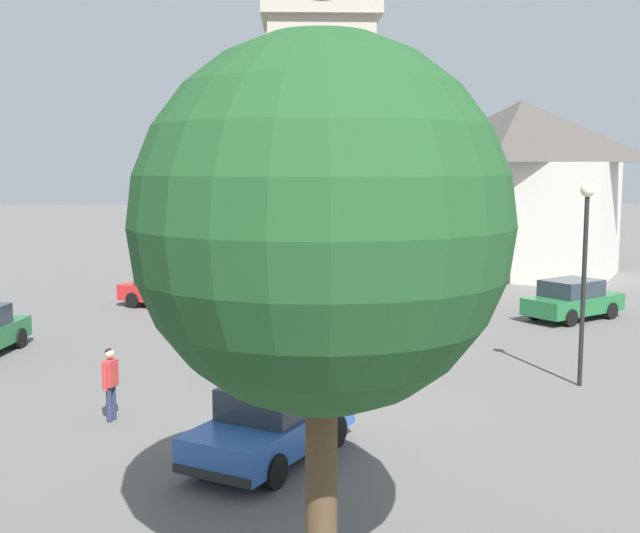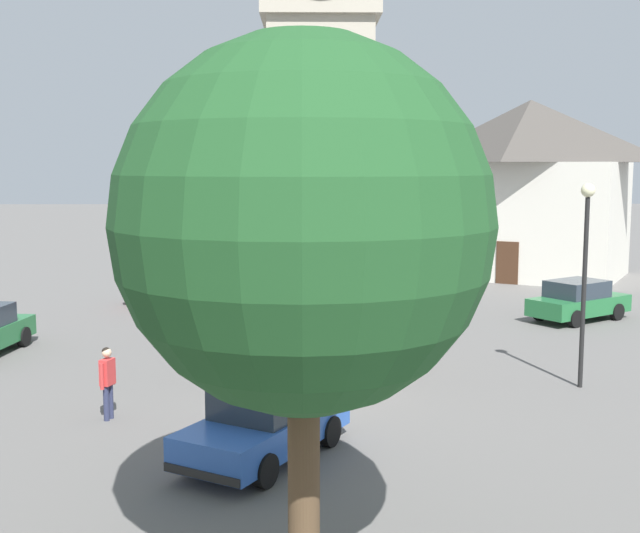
{
  "view_description": "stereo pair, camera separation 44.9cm",
  "coord_description": "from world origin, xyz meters",
  "px_view_note": "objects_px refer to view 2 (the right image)",
  "views": [
    {
      "loc": [
        -0.81,
        -22.07,
        5.78
      ],
      "look_at": [
        0.0,
        0.0,
        2.98
      ],
      "focal_mm": 44.66,
      "sensor_mm": 36.0,
      "label": 1
    },
    {
      "loc": [
        -0.36,
        -22.09,
        5.78
      ],
      "look_at": [
        0.0,
        0.0,
        2.98
      ],
      "focal_mm": 44.66,
      "sensor_mm": 36.0,
      "label": 2
    }
  ],
  "objects_px": {
    "car_blue_kerb": "(578,300)",
    "car_white_side": "(266,420)",
    "lamp_post": "(585,253)",
    "building_shop_left": "(528,187)",
    "car_silver_kerb": "(174,288)",
    "tree": "(303,225)",
    "pedestrian": "(107,377)"
  },
  "relations": [
    {
      "from": "car_white_side",
      "to": "building_shop_left",
      "type": "bearing_deg",
      "value": 64.81
    },
    {
      "from": "tree",
      "to": "building_shop_left",
      "type": "distance_m",
      "value": 33.52
    },
    {
      "from": "car_silver_kerb",
      "to": "tree",
      "type": "height_order",
      "value": "tree"
    },
    {
      "from": "tree",
      "to": "lamp_post",
      "type": "xyz_separation_m",
      "value": [
        7.23,
        9.88,
        -1.46
      ]
    },
    {
      "from": "car_white_side",
      "to": "building_shop_left",
      "type": "height_order",
      "value": "building_shop_left"
    },
    {
      "from": "building_shop_left",
      "to": "lamp_post",
      "type": "bearing_deg",
      "value": -101.7
    },
    {
      "from": "car_blue_kerb",
      "to": "building_shop_left",
      "type": "relative_size",
      "value": 0.36
    },
    {
      "from": "car_blue_kerb",
      "to": "car_silver_kerb",
      "type": "bearing_deg",
      "value": 168.4
    },
    {
      "from": "car_blue_kerb",
      "to": "car_white_side",
      "type": "relative_size",
      "value": 0.99
    },
    {
      "from": "pedestrian",
      "to": "building_shop_left",
      "type": "height_order",
      "value": "building_shop_left"
    },
    {
      "from": "tree",
      "to": "lamp_post",
      "type": "distance_m",
      "value": 12.33
    },
    {
      "from": "pedestrian",
      "to": "car_blue_kerb",
      "type": "bearing_deg",
      "value": 38.07
    },
    {
      "from": "car_blue_kerb",
      "to": "tree",
      "type": "distance_m",
      "value": 21.94
    },
    {
      "from": "car_silver_kerb",
      "to": "lamp_post",
      "type": "height_order",
      "value": "lamp_post"
    },
    {
      "from": "car_silver_kerb",
      "to": "tree",
      "type": "bearing_deg",
      "value": -76.18
    },
    {
      "from": "car_white_side",
      "to": "lamp_post",
      "type": "relative_size",
      "value": 0.83
    },
    {
      "from": "car_white_side",
      "to": "lamp_post",
      "type": "xyz_separation_m",
      "value": [
        8.01,
        4.97,
        2.78
      ]
    },
    {
      "from": "lamp_post",
      "to": "tree",
      "type": "bearing_deg",
      "value": -126.2
    },
    {
      "from": "tree",
      "to": "car_blue_kerb",
      "type": "bearing_deg",
      "value": 61.57
    },
    {
      "from": "car_silver_kerb",
      "to": "pedestrian",
      "type": "xyz_separation_m",
      "value": [
        0.94,
        -14.78,
        0.25
      ]
    },
    {
      "from": "car_white_side",
      "to": "pedestrian",
      "type": "relative_size",
      "value": 2.61
    },
    {
      "from": "car_blue_kerb",
      "to": "car_white_side",
      "type": "height_order",
      "value": "same"
    },
    {
      "from": "car_blue_kerb",
      "to": "car_white_side",
      "type": "distance_m",
      "value": 17.84
    },
    {
      "from": "pedestrian",
      "to": "tree",
      "type": "relative_size",
      "value": 0.22
    },
    {
      "from": "tree",
      "to": "lamp_post",
      "type": "height_order",
      "value": "tree"
    },
    {
      "from": "tree",
      "to": "building_shop_left",
      "type": "height_order",
      "value": "building_shop_left"
    },
    {
      "from": "building_shop_left",
      "to": "lamp_post",
      "type": "height_order",
      "value": "building_shop_left"
    },
    {
      "from": "pedestrian",
      "to": "car_silver_kerb",
      "type": "bearing_deg",
      "value": 93.63
    },
    {
      "from": "car_silver_kerb",
      "to": "car_white_side",
      "type": "bearing_deg",
      "value": -74.84
    },
    {
      "from": "building_shop_left",
      "to": "car_silver_kerb",
      "type": "bearing_deg",
      "value": -151.62
    },
    {
      "from": "car_blue_kerb",
      "to": "lamp_post",
      "type": "xyz_separation_m",
      "value": [
        -3.02,
        -9.05,
        2.78
      ]
    },
    {
      "from": "car_silver_kerb",
      "to": "pedestrian",
      "type": "distance_m",
      "value": 14.81
    }
  ]
}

